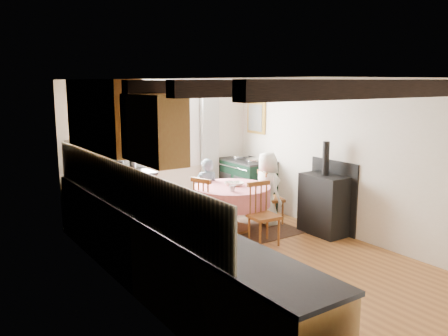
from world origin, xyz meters
TOP-DOWN VIEW (x-y plane):
  - floor at (0.00, 0.00)m, footprint 3.60×5.50m
  - ceiling at (0.00, 0.00)m, footprint 3.60×5.50m
  - wall_back at (0.00, 2.75)m, footprint 3.60×0.00m
  - wall_left at (-1.80, 0.00)m, footprint 0.00×5.50m
  - wall_right at (1.80, 0.00)m, footprint 0.00×5.50m
  - beam_a at (0.00, -2.00)m, footprint 3.60×0.16m
  - beam_b at (0.00, -1.00)m, footprint 3.60×0.16m
  - beam_c at (0.00, 0.00)m, footprint 3.60×0.16m
  - beam_d at (0.00, 1.00)m, footprint 3.60×0.16m
  - beam_e at (0.00, 2.00)m, footprint 3.60×0.16m
  - splash_left at (-1.78, 0.30)m, footprint 0.02×4.50m
  - splash_back at (-1.00, 2.73)m, footprint 1.40×0.02m
  - base_cabinet_left at (-1.50, 0.00)m, footprint 0.60×5.30m
  - base_cabinet_back at (-1.05, 2.45)m, footprint 1.30×0.60m
  - worktop_left at (-1.48, 0.00)m, footprint 0.64×5.30m
  - worktop_back at (-1.05, 2.43)m, footprint 1.30×0.64m
  - wall_cabinet_glass at (-1.63, 1.20)m, footprint 0.34×1.80m
  - wall_cabinet_solid at (-1.63, -0.30)m, footprint 0.34×0.90m
  - window_frame at (0.10, 2.73)m, footprint 1.34×0.03m
  - window_pane at (0.10, 2.74)m, footprint 1.20×0.01m
  - curtain_left at (-0.75, 2.65)m, footprint 0.35×0.10m
  - curtain_right at (0.95, 2.65)m, footprint 0.35×0.10m
  - curtain_rod at (0.10, 2.65)m, footprint 2.00×0.03m
  - wall_picture at (1.77, 2.30)m, footprint 0.04×0.50m
  - wall_plate at (1.05, 2.72)m, footprint 0.30×0.02m
  - rug at (0.45, 1.23)m, footprint 1.92×1.50m
  - dining_table at (0.45, 1.23)m, footprint 1.23×1.23m
  - chair_near at (0.48, 0.46)m, footprint 0.44×0.46m
  - chair_left at (-0.26, 1.21)m, footprint 0.52×0.50m
  - chair_right at (1.25, 1.22)m, footprint 0.51×0.49m
  - aga_range at (1.47, 2.18)m, footprint 0.67×1.04m
  - cast_iron_stove at (1.58, 0.33)m, footprint 0.44×0.73m
  - child_far at (0.34, 1.81)m, footprint 0.46×0.36m
  - child_right at (1.15, 1.20)m, footprint 0.45×0.64m
  - bowl_a at (0.53, 1.22)m, footprint 0.29×0.29m
  - bowl_b at (0.47, 1.30)m, footprint 0.26×0.26m
  - cup at (0.25, 0.94)m, footprint 0.12×0.12m
  - canister_tall at (-1.22, 2.45)m, footprint 0.13×0.13m
  - canister_wide at (-0.89, 2.53)m, footprint 0.16×0.16m
  - canister_slim at (-0.74, 2.35)m, footprint 0.09×0.09m

SIDE VIEW (x-z plane):
  - floor at x=0.00m, z-range 0.00..0.00m
  - rug at x=0.45m, z-range 0.00..0.01m
  - dining_table at x=0.45m, z-range 0.00..0.74m
  - base_cabinet_left at x=-1.50m, z-range 0.00..0.88m
  - base_cabinet_back at x=-1.05m, z-range 0.00..0.88m
  - chair_right at x=1.25m, z-range 0.00..0.91m
  - chair_near at x=0.48m, z-range 0.00..0.93m
  - chair_left at x=-0.26m, z-range 0.00..0.94m
  - aga_range at x=1.47m, z-range 0.00..0.96m
  - child_far at x=0.34m, z-range 0.00..1.12m
  - child_right at x=1.15m, z-range 0.00..1.23m
  - cast_iron_stove at x=1.58m, z-range 0.00..1.47m
  - bowl_b at x=0.47m, z-range 0.74..0.80m
  - bowl_a at x=0.53m, z-range 0.74..0.80m
  - cup at x=0.25m, z-range 0.74..0.83m
  - worktop_left at x=-1.48m, z-range 0.88..0.92m
  - worktop_back at x=-1.05m, z-range 0.88..0.92m
  - canister_wide at x=-0.89m, z-range 0.92..1.10m
  - canister_tall at x=-1.22m, z-range 0.92..1.14m
  - canister_slim at x=-0.74m, z-range 0.92..1.18m
  - curtain_left at x=-0.75m, z-range 0.05..2.15m
  - curtain_right at x=0.95m, z-range 0.05..2.15m
  - wall_back at x=0.00m, z-range 0.00..2.40m
  - wall_left at x=-1.80m, z-range 0.00..2.40m
  - wall_right at x=1.80m, z-range 0.00..2.40m
  - splash_left at x=-1.78m, z-range 0.92..1.48m
  - splash_back at x=-1.00m, z-range 0.92..1.48m
  - window_frame at x=0.10m, z-range 0.83..2.37m
  - window_pane at x=0.10m, z-range 0.90..2.30m
  - wall_picture at x=1.77m, z-range 1.40..2.00m
  - wall_plate at x=1.05m, z-range 1.55..1.85m
  - wall_cabinet_solid at x=-1.63m, z-range 1.55..2.25m
  - wall_cabinet_glass at x=-1.63m, z-range 1.50..2.40m
  - curtain_rod at x=0.10m, z-range 2.19..2.22m
  - beam_a at x=0.00m, z-range 2.23..2.39m
  - beam_b at x=0.00m, z-range 2.23..2.39m
  - beam_c at x=0.00m, z-range 2.23..2.39m
  - beam_d at x=0.00m, z-range 2.23..2.39m
  - beam_e at x=0.00m, z-range 2.23..2.39m
  - ceiling at x=0.00m, z-range 2.40..2.40m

